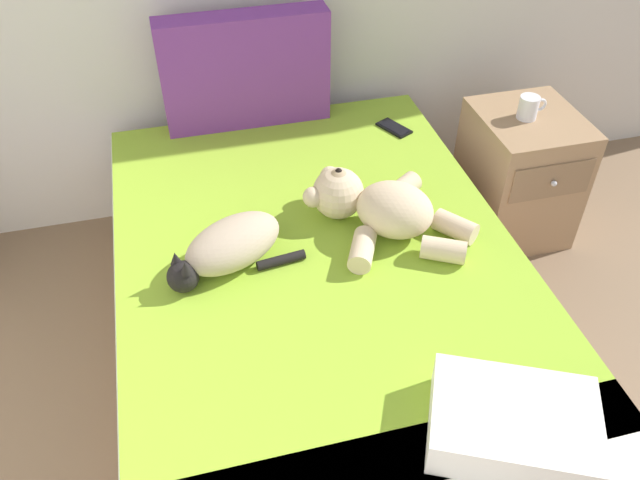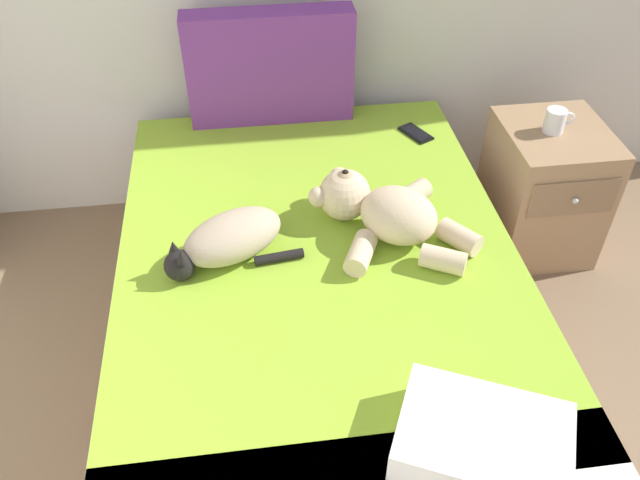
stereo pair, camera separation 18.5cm
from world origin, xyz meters
name	(u,v)px [view 2 (the right image)]	position (x,y,z in m)	size (l,w,h in m)	color
bed	(319,310)	(1.47, 2.60, 0.25)	(1.36, 1.97, 0.50)	#9E7A56
patterned_cushion	(270,67)	(1.39, 3.50, 0.74)	(0.68, 0.13, 0.46)	#72338C
cat	(228,240)	(1.18, 2.64, 0.58)	(0.44, 0.32, 0.15)	tan
teddy_bear	(383,211)	(1.70, 2.70, 0.59)	(0.55, 0.50, 0.19)	beige
cell_phone	(416,133)	(1.96, 3.28, 0.51)	(0.13, 0.16, 0.01)	black
throw_pillow	(482,443)	(1.76, 1.84, 0.56)	(0.40, 0.28, 0.11)	white
nightstand	(543,189)	(2.50, 3.12, 0.29)	(0.41, 0.48, 0.57)	#9E7A56
mug	(556,121)	(2.47, 3.13, 0.62)	(0.12, 0.08, 0.09)	silver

